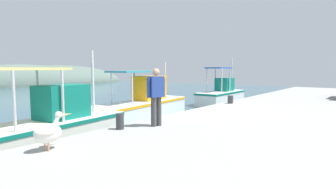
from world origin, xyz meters
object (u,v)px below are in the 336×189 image
fishing_boat_second (47,127)px  mooring_bollard_third (230,99)px  fishing_boat_third (142,105)px  fisherman_standing (156,94)px  fishing_boat_fourth (221,95)px  mooring_bollard_second (120,121)px  pelican (48,132)px

fishing_boat_second → mooring_bollard_third: fishing_boat_second is taller
fishing_boat_third → fisherman_standing: (-3.89, -4.21, 1.07)m
fishing_boat_third → mooring_bollard_third: fishing_boat_third is taller
fishing_boat_fourth → mooring_bollard_second: fishing_boat_fourth is taller
fishing_boat_fourth → fisherman_standing: size_ratio=2.68×
fishing_boat_second → mooring_bollard_third: size_ratio=14.94×
fishing_boat_second → mooring_bollard_third: bearing=-16.7°
fishing_boat_second → fishing_boat_third: 5.86m
fishing_boat_fourth → pelican: (-14.86, -3.31, 0.52)m
fishing_boat_second → mooring_bollard_second: fishing_boat_second is taller
fishing_boat_third → mooring_bollard_second: fishing_boat_third is taller
fishing_boat_fourth → mooring_bollard_third: 5.80m
fishing_boat_third → fisherman_standing: 5.83m
pelican → mooring_bollard_third: size_ratio=2.41×
pelican → fisherman_standing: fisherman_standing is taller
pelican → mooring_bollard_third: bearing=1.9°
fishing_boat_fourth → mooring_bollard_second: 12.84m
fishing_boat_fourth → mooring_bollard_third: size_ratio=11.95×
fishing_boat_second → fisherman_standing: size_ratio=3.36×
fishing_boat_second → fishing_boat_third: bearing=11.3°
fishing_boat_fourth → mooring_bollard_third: bearing=-149.0°
fishing_boat_fourth → mooring_bollard_second: size_ratio=10.21×
fishing_boat_fourth → pelican: size_ratio=4.95×
fishing_boat_fourth → pelican: 15.24m
fishing_boat_second → mooring_bollard_second: (0.86, -2.50, 0.35)m
mooring_bollard_second → mooring_bollard_third: mooring_bollard_second is taller
fishing_boat_second → pelican: 3.26m
fisherman_standing → mooring_bollard_second: 1.36m
fishing_boat_third → fishing_boat_second: bearing=-168.7°
fishing_boat_fourth → fisherman_standing: 12.07m
fishing_boat_second → fisherman_standing: 3.74m
fishing_boat_second → mooring_bollard_second: bearing=-71.1°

